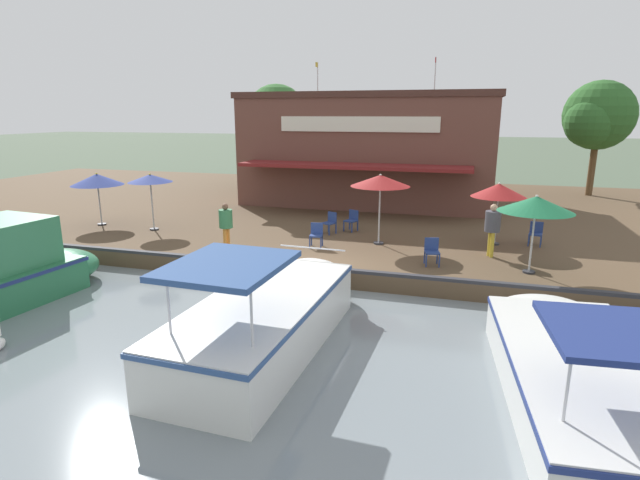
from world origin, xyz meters
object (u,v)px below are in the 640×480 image
Objects in this scene: waterfront_restaurant at (373,147)px; cafe_chair_facing_river at (316,234)px; cafe_chair_under_first_umbrella at (352,219)px; tree_behind_restaurant at (597,117)px; patio_umbrella_by_entrance at (380,181)px; motorboat_far_downstream at (275,310)px; patio_umbrella_mid_patio_left at (150,179)px; patio_umbrella_near_quay_edge at (536,204)px; motorboat_second_along at (574,363)px; patio_umbrella_far_corner at (499,190)px; cafe_chair_far_corner_seat at (536,232)px; person_near_entrance at (493,224)px; tree_upstream_bank at (273,118)px; cafe_chair_mid_patio at (432,250)px; cafe_chair_back_row_seat at (330,222)px; person_mid_patio at (226,221)px; patio_umbrella_back_row at (97,180)px.

waterfront_restaurant is 15.10× the size of cafe_chair_facing_river.
tree_behind_restaurant reaches higher than cafe_chair_under_first_umbrella.
patio_umbrella_by_entrance is 2.96m from cafe_chair_facing_river.
tree_behind_restaurant is (-21.81, 10.90, 4.27)m from motorboat_far_downstream.
patio_umbrella_mid_patio_left is 0.98× the size of patio_umbrella_near_quay_edge.
cafe_chair_under_first_umbrella is 0.12× the size of motorboat_second_along.
patio_umbrella_far_corner is 5.73m from cafe_chair_under_first_umbrella.
cafe_chair_far_corner_seat is at bearing 101.64° from patio_umbrella_far_corner.
cafe_chair_facing_river is (0.67, 7.18, -1.63)m from patio_umbrella_mid_patio_left.
cafe_chair_facing_river is at bearing -86.09° from person_near_entrance.
cafe_chair_under_first_umbrella is at bearing 34.17° from tree_upstream_bank.
motorboat_far_downstream is at bearing 1.49° from cafe_chair_under_first_umbrella.
tree_behind_restaurant is (-13.00, 4.25, 3.95)m from cafe_chair_far_corner_seat.
motorboat_far_downstream is at bearing -31.33° from cafe_chair_mid_patio.
patio_umbrella_near_quay_edge is 17.37m from tree_behind_restaurant.
cafe_chair_under_first_umbrella is at bearing 132.39° from cafe_chair_back_row_seat.
waterfront_restaurant is 12.59m from person_mid_patio.
person_near_entrance is (-1.73, 8.82, 0.09)m from person_mid_patio.
patio_umbrella_near_quay_edge is 0.32× the size of motorboat_far_downstream.
cafe_chair_mid_patio is at bearing 44.05° from patio_umbrella_by_entrance.
cafe_chair_far_corner_seat is at bearing 171.09° from patio_umbrella_near_quay_edge.
motorboat_second_along is at bearing 28.38° from cafe_chair_mid_patio.
person_mid_patio is (12.13, -2.84, -1.81)m from waterfront_restaurant.
patio_umbrella_near_quay_edge is 2.09m from person_near_entrance.
patio_umbrella_near_quay_edge is 21.22m from tree_upstream_bank.
patio_umbrella_back_row is 16.09m from patio_umbrella_far_corner.
cafe_chair_far_corner_seat is 0.48× the size of person_near_entrance.
patio_umbrella_back_row is 14.06m from tree_upstream_bank.
patio_umbrella_near_quay_edge is at bearing -177.66° from motorboat_second_along.
tree_upstream_bank is at bearing -132.58° from patio_umbrella_far_corner.
tree_upstream_bank reaches higher than patio_umbrella_by_entrance.
patio_umbrella_by_entrance is at bearing -98.96° from person_near_entrance.
cafe_chair_under_first_umbrella is 0.12× the size of motorboat_far_downstream.
patio_umbrella_far_corner is 2.67× the size of cafe_chair_facing_river.
patio_umbrella_by_entrance is at bearing -34.06° from tree_behind_restaurant.
patio_umbrella_near_quay_edge is 3.92m from cafe_chair_far_corner_seat.
patio_umbrella_back_row is 2.63× the size of cafe_chair_far_corner_seat.
patio_umbrella_by_entrance is 4.24m from patio_umbrella_far_corner.
waterfront_restaurant is 5.00× the size of patio_umbrella_by_entrance.
patio_umbrella_near_quay_edge reaches higher than patio_umbrella_far_corner.
waterfront_restaurant reaches higher than cafe_chair_far_corner_seat.
cafe_chair_facing_river is 9.99m from motorboat_second_along.
tree_upstream_bank is at bearing 169.03° from patio_umbrella_back_row.
cafe_chair_facing_river is at bearing -99.02° from patio_umbrella_near_quay_edge.
tree_behind_restaurant is (-13.30, 11.87, 3.95)m from cafe_chair_back_row_seat.
patio_umbrella_back_row is 1.35× the size of person_mid_patio.
motorboat_far_downstream is at bearing -31.62° from patio_umbrella_far_corner.
patio_umbrella_back_row is at bearing -96.61° from patio_umbrella_near_quay_edge.
motorboat_second_along is 6.36m from motorboat_far_downstream.
cafe_chair_under_first_umbrella is at bearing -141.31° from patio_umbrella_by_entrance.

